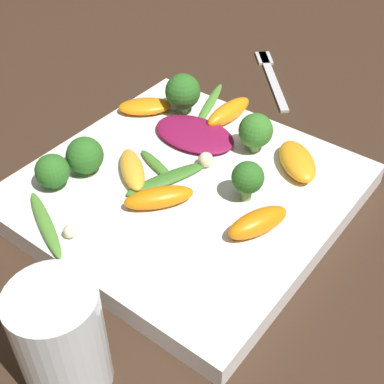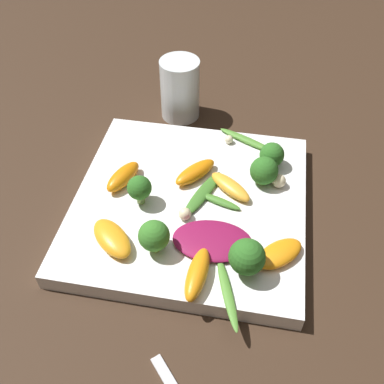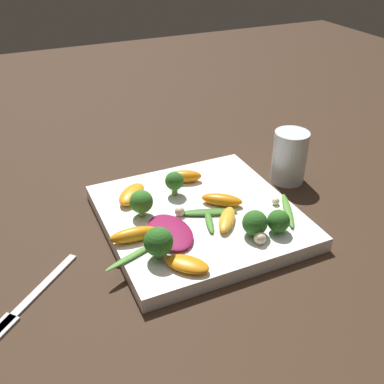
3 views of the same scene
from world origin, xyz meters
TOP-DOWN VIEW (x-y plane):
  - ground_plane at (0.00, 0.00)m, footprint 2.40×2.40m
  - plate at (0.00, 0.00)m, footprint 0.30×0.30m
  - drinking_glass at (-0.21, -0.05)m, footprint 0.06×0.06m
  - fork at (0.28, 0.07)m, footprint 0.13×0.12m
  - radicchio_leaf_0 at (0.07, 0.04)m, footprint 0.07×0.10m
  - orange_segment_0 at (-0.04, -0.00)m, footprint 0.07×0.06m
  - orange_segment_1 at (0.09, -0.08)m, footprint 0.07×0.07m
  - orange_segment_2 at (0.07, 0.12)m, footprint 0.07×0.07m
  - orange_segment_3 at (0.12, 0.03)m, footprint 0.07×0.03m
  - orange_segment_4 at (-0.02, 0.05)m, footprint 0.06×0.07m
  - orange_segment_5 at (-0.01, -0.09)m, footprint 0.07×0.04m
  - broccoli_floret_0 at (-0.05, 0.09)m, footprint 0.04×0.04m
  - broccoli_floret_1 at (0.02, -0.06)m, footprint 0.03×0.03m
  - broccoli_floret_2 at (0.09, -0.03)m, footprint 0.04×0.04m
  - broccoli_floret_3 at (-0.08, 0.10)m, footprint 0.03×0.03m
  - broccoli_floret_4 at (0.10, 0.08)m, footprint 0.04×0.04m
  - arugula_sprig_0 at (-0.13, 0.06)m, footprint 0.05×0.09m
  - arugula_sprig_1 at (-0.00, 0.04)m, footprint 0.03×0.06m
  - arugula_sprig_2 at (-0.01, 0.02)m, footprint 0.09×0.05m
  - arugula_sprig_3 at (0.13, 0.07)m, footprint 0.09×0.04m
  - macadamia_nut_0 at (0.03, 0.00)m, footprint 0.02×0.02m
  - macadamia_nut_1 at (-0.04, 0.11)m, footprint 0.02×0.02m
  - macadamia_nut_2 at (-0.12, 0.04)m, footprint 0.01×0.01m

SIDE VIEW (x-z plane):
  - ground_plane at x=0.00m, z-range 0.00..0.00m
  - fork at x=0.28m, z-range 0.00..0.01m
  - plate at x=0.00m, z-range 0.00..0.02m
  - arugula_sprig_3 at x=0.13m, z-range 0.02..0.03m
  - arugula_sprig_1 at x=0.00m, z-range 0.02..0.03m
  - arugula_sprig_2 at x=-0.01m, z-range 0.02..0.03m
  - arugula_sprig_0 at x=-0.13m, z-range 0.02..0.03m
  - radicchio_leaf_0 at x=0.07m, z-range 0.02..0.03m
  - macadamia_nut_2 at x=-0.12m, z-range 0.02..0.04m
  - orange_segment_2 at x=0.07m, z-range 0.02..0.04m
  - orange_segment_4 at x=-0.02m, z-range 0.02..0.04m
  - macadamia_nut_0 at x=0.03m, z-range 0.02..0.04m
  - macadamia_nut_1 at x=-0.04m, z-range 0.02..0.04m
  - orange_segment_0 at x=-0.04m, z-range 0.02..0.04m
  - orange_segment_1 at x=0.09m, z-range 0.02..0.04m
  - orange_segment_3 at x=0.12m, z-range 0.02..0.04m
  - orange_segment_5 at x=-0.01m, z-range 0.02..0.04m
  - broccoli_floret_3 at x=-0.08m, z-range 0.02..0.06m
  - broccoli_floret_0 at x=-0.05m, z-range 0.02..0.06m
  - broccoli_floret_2 at x=0.09m, z-range 0.03..0.07m
  - broccoli_floret_1 at x=0.02m, z-range 0.03..0.07m
  - drinking_glass at x=-0.21m, z-range 0.00..0.10m
  - broccoli_floret_4 at x=0.10m, z-range 0.03..0.08m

